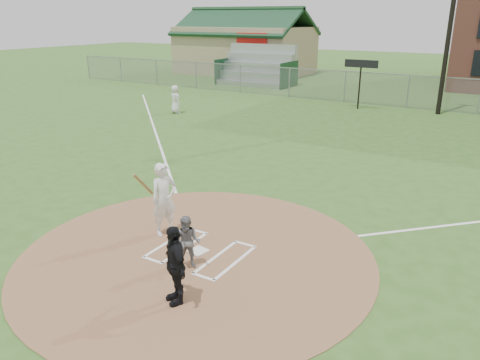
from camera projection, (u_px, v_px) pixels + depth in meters
The scene contains 13 objects.
ground at pixel (197, 255), 11.13m from camera, with size 140.00×140.00×0.00m, color #2F581E.
dirt_circle at pixel (197, 255), 11.12m from camera, with size 8.40×8.40×0.02m, color #8D6242.
home_plate at pixel (198, 251), 11.27m from camera, with size 0.40×0.40×0.03m, color white.
foul_line_third at pixel (156, 133), 22.77m from camera, with size 0.10×24.00×0.01m, color white.
catcher at pixel (188, 242), 10.37m from camera, with size 0.60×0.47×1.23m, color slate.
umpire at pixel (175, 265), 9.04m from camera, with size 0.96×0.40×1.64m, color black.
ondeck_player at pixel (175, 99), 27.17m from camera, with size 0.78×0.51×1.60m, color silver.
batters_boxes at pixel (200, 252), 11.24m from camera, with size 2.08×1.88×0.01m.
batter_at_plate at pixel (164, 199), 11.90m from camera, with size 0.71×1.11×1.91m.
outfield_fence at pixel (408, 91), 28.58m from camera, with size 56.08×0.08×2.03m.
bleachers at pixel (256, 65), 38.10m from camera, with size 6.08×3.20×3.20m.
clubhouse at pixel (245, 48), 45.76m from camera, with size 12.20×8.71×6.23m.
scoreboard_sign at pixel (361, 69), 27.89m from camera, with size 2.00×0.10×2.93m.
Camera 1 is at (5.98, -7.96, 5.38)m, focal length 35.00 mm.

